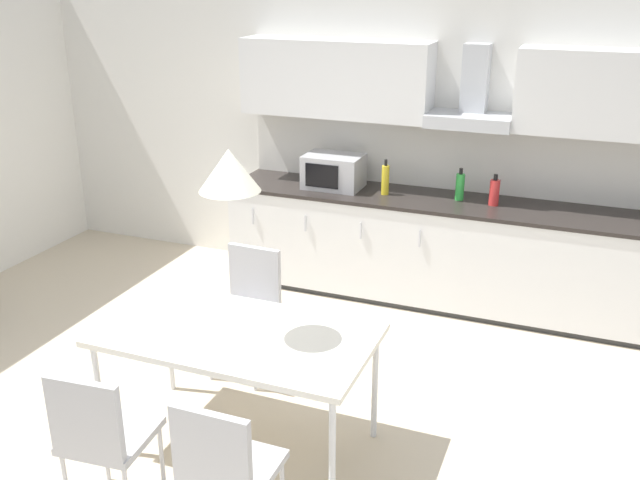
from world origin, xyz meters
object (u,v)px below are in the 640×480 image
at_px(microwave, 334,171).
at_px(bottle_yellow, 385,179).
at_px(dining_table, 237,339).
at_px(bottle_green, 460,186).
at_px(pendant_lamp, 229,170).
at_px(chair_near_left, 100,431).
at_px(chair_far_left, 249,298).
at_px(bottle_red, 494,192).
at_px(chair_near_right, 224,465).

relative_size(microwave, bottle_yellow, 1.63).
relative_size(microwave, dining_table, 0.32).
distance_m(bottle_green, pendant_lamp, 2.60).
xyz_separation_m(dining_table, chair_near_left, (-0.33, -0.79, -0.16)).
bearing_deg(chair_near_left, bottle_green, 71.26).
xyz_separation_m(bottle_green, chair_far_left, (-1.09, -1.61, -0.46)).
xyz_separation_m(bottle_yellow, chair_near_left, (-0.49, -3.12, -0.48)).
height_order(chair_far_left, pendant_lamp, pendant_lamp).
bearing_deg(bottle_red, chair_far_left, -131.01).
height_order(bottle_green, pendant_lamp, pendant_lamp).
distance_m(microwave, bottle_yellow, 0.46).
bearing_deg(pendant_lamp, dining_table, -26.57).
bearing_deg(dining_table, bottle_red, 66.54).
relative_size(dining_table, chair_near_left, 1.75).
xyz_separation_m(bottle_green, chair_near_left, (-1.08, -3.20, -0.46)).
bearing_deg(bottle_green, dining_table, -107.34).
bearing_deg(chair_near_left, bottle_red, 66.69).
bearing_deg(bottle_green, bottle_yellow, -172.96).
relative_size(bottle_green, chair_far_left, 0.30).
relative_size(chair_far_left, pendant_lamp, 2.72).
height_order(dining_table, chair_far_left, chair_far_left).
distance_m(chair_near_right, chair_far_left, 1.73).
distance_m(bottle_red, bottle_green, 0.28).
xyz_separation_m(chair_near_left, chair_far_left, (-0.00, 1.59, 0.00)).
bearing_deg(chair_near_right, chair_near_left, 179.97).
height_order(bottle_red, bottle_green, bottle_green).
bearing_deg(chair_near_right, dining_table, 113.27).
bearing_deg(microwave, bottle_green, 2.42).
distance_m(microwave, chair_near_right, 3.26).
xyz_separation_m(microwave, bottle_yellow, (0.46, -0.03, -0.01)).
relative_size(bottle_red, pendant_lamp, 0.77).
distance_m(bottle_red, chair_far_left, 2.13).
relative_size(bottle_red, chair_near_right, 0.29).
bearing_deg(bottle_green, chair_near_right, -97.27).
bearing_deg(microwave, bottle_red, 0.36).
xyz_separation_m(bottle_yellow, dining_table, (-0.15, -2.33, -0.31)).
height_order(bottle_green, dining_table, bottle_green).
bearing_deg(chair_near_left, chair_near_right, -0.03).
distance_m(bottle_red, pendant_lamp, 2.67).
bearing_deg(bottle_red, pendant_lamp, -113.46).
distance_m(bottle_green, chair_near_right, 3.26).
bearing_deg(bottle_yellow, chair_near_right, -86.51).
bearing_deg(bottle_yellow, microwave, 176.41).
bearing_deg(dining_table, microwave, 97.53).
xyz_separation_m(chair_near_right, chair_far_left, (-0.68, 1.59, 0.00)).
xyz_separation_m(bottle_red, bottle_yellow, (-0.88, -0.04, 0.02)).
relative_size(bottle_green, chair_near_right, 0.30).
bearing_deg(bottle_yellow, chair_far_left, -107.74).
xyz_separation_m(microwave, bottle_green, (1.06, 0.04, -0.03)).
bearing_deg(microwave, pendant_lamp, -82.47).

